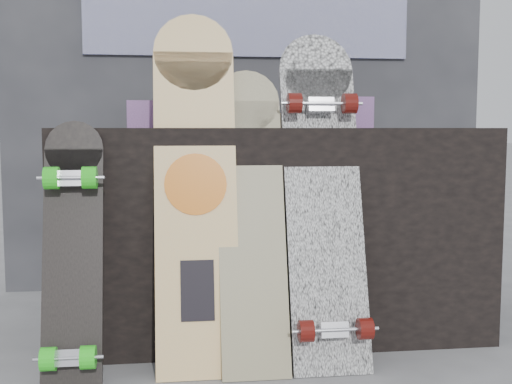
{
  "coord_description": "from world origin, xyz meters",
  "views": [
    {
      "loc": [
        -0.38,
        -1.95,
        0.8
      ],
      "look_at": [
        -0.1,
        0.2,
        0.58
      ],
      "focal_mm": 45.0,
      "sensor_mm": 36.0,
      "label": 1
    }
  ],
  "objects": [
    {
      "name": "merch_box_flat",
      "position": [
        0.13,
        0.61,
        0.83
      ],
      "size": [
        0.22,
        0.1,
        0.06
      ],
      "primitive_type": "cube",
      "color": "#D1B78C",
      "rests_on": "vendor_table"
    },
    {
      "name": "booth",
      "position": [
        0.0,
        1.35,
        1.1
      ],
      "size": [
        2.4,
        0.22,
        2.2
      ],
      "color": "#303035",
      "rests_on": "ground"
    },
    {
      "name": "longboard_geisha",
      "position": [
        -0.31,
        0.18,
        0.63
      ],
      "size": [
        0.27,
        0.31,
        1.19
      ],
      "rotation": [
        -0.24,
        0.0,
        0.0
      ],
      "color": "beige",
      "rests_on": "ground"
    },
    {
      "name": "merch_box_purple",
      "position": [
        -0.45,
        0.49,
        0.85
      ],
      "size": [
        0.18,
        0.12,
        0.1
      ],
      "primitive_type": "cube",
      "color": "#683C7C",
      "rests_on": "vendor_table"
    },
    {
      "name": "skateboard_dark",
      "position": [
        -0.7,
        0.08,
        0.42
      ],
      "size": [
        0.18,
        0.29,
        0.83
      ],
      "rotation": [
        -0.26,
        0.0,
        0.0
      ],
      "color": "black",
      "rests_on": "ground"
    },
    {
      "name": "longboard_celtic",
      "position": [
        -0.12,
        0.16,
        0.53
      ],
      "size": [
        0.22,
        0.32,
        1.0
      ],
      "rotation": [
        -0.3,
        0.0,
        0.0
      ],
      "color": "beige",
      "rests_on": "ground"
    },
    {
      "name": "ground",
      "position": [
        0.0,
        0.0,
        0.0
      ],
      "size": [
        60.0,
        60.0,
        0.0
      ],
      "primitive_type": "plane",
      "color": "slate",
      "rests_on": "ground"
    },
    {
      "name": "longboard_cascadia",
      "position": [
        0.13,
        0.17,
        0.59
      ],
      "size": [
        0.26,
        0.4,
        1.14
      ],
      "rotation": [
        -0.29,
        0.0,
        0.0
      ],
      "color": "white",
      "rests_on": "ground"
    },
    {
      "name": "vendor_table",
      "position": [
        0.0,
        0.5,
        0.4
      ],
      "size": [
        1.6,
        0.6,
        0.8
      ],
      "primitive_type": "cube",
      "color": "black",
      "rests_on": "ground"
    },
    {
      "name": "merch_box_small",
      "position": [
        0.32,
        0.54,
        0.86
      ],
      "size": [
        0.14,
        0.14,
        0.12
      ],
      "primitive_type": "cube",
      "color": "#683C7C",
      "rests_on": "vendor_table"
    }
  ]
}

